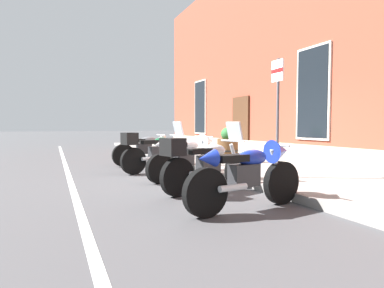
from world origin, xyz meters
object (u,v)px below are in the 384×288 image
(motorcycle_silver_touring, at_px, (206,163))
(parking_sign, at_px, (278,101))
(motorcycle_white_sport, at_px, (189,155))
(motorcycle_blue_sport, at_px, (251,172))
(barrel_planter, at_px, (228,147))
(motorcycle_green_touring, at_px, (155,151))
(motorcycle_grey_naked, at_px, (146,150))

(motorcycle_silver_touring, height_order, parking_sign, parking_sign)
(motorcycle_white_sport, xyz_separation_m, motorcycle_blue_sport, (2.84, -0.18, -0.01))
(motorcycle_silver_touring, xyz_separation_m, barrel_planter, (-3.06, 2.15, 0.04))
(parking_sign, relative_size, barrel_planter, 2.38)
(motorcycle_green_touring, xyz_separation_m, parking_sign, (2.70, 1.82, 1.17))
(motorcycle_grey_naked, xyz_separation_m, parking_sign, (4.28, 1.65, 1.25))
(motorcycle_white_sport, height_order, barrel_planter, barrel_planter)
(motorcycle_blue_sport, relative_size, barrel_planter, 2.04)
(motorcycle_grey_naked, height_order, barrel_planter, barrel_planter)
(motorcycle_grey_naked, distance_m, parking_sign, 4.75)
(motorcycle_green_touring, bearing_deg, parking_sign, 34.03)
(barrel_planter, bearing_deg, motorcycle_silver_touring, -35.17)
(motorcycle_blue_sport, bearing_deg, barrel_planter, 154.82)
(parking_sign, bearing_deg, barrel_planter, 170.99)
(motorcycle_green_touring, xyz_separation_m, barrel_planter, (-0.24, 2.29, 0.03))
(motorcycle_blue_sport, xyz_separation_m, barrel_planter, (-4.47, 2.10, 0.03))
(motorcycle_white_sport, distance_m, parking_sign, 2.27)
(motorcycle_white_sport, distance_m, motorcycle_silver_touring, 1.44)
(motorcycle_white_sport, bearing_deg, parking_sign, 48.26)
(motorcycle_grey_naked, relative_size, motorcycle_white_sport, 1.03)
(motorcycle_silver_touring, height_order, motorcycle_blue_sport, motorcycle_silver_touring)
(motorcycle_silver_touring, distance_m, motorcycle_blue_sport, 1.42)
(motorcycle_white_sport, relative_size, barrel_planter, 1.96)
(motorcycle_white_sport, distance_m, motorcycle_blue_sport, 2.84)
(motorcycle_blue_sport, relative_size, parking_sign, 0.86)
(motorcycle_white_sport, height_order, parking_sign, parking_sign)
(barrel_planter, bearing_deg, parking_sign, -9.01)
(motorcycle_green_touring, height_order, motorcycle_silver_touring, motorcycle_green_touring)
(barrel_planter, bearing_deg, motorcycle_grey_naked, -122.49)
(motorcycle_silver_touring, bearing_deg, motorcycle_green_touring, -177.31)
(motorcycle_green_touring, distance_m, motorcycle_blue_sport, 4.24)
(motorcycle_white_sport, xyz_separation_m, motorcycle_silver_touring, (1.42, -0.24, -0.02))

